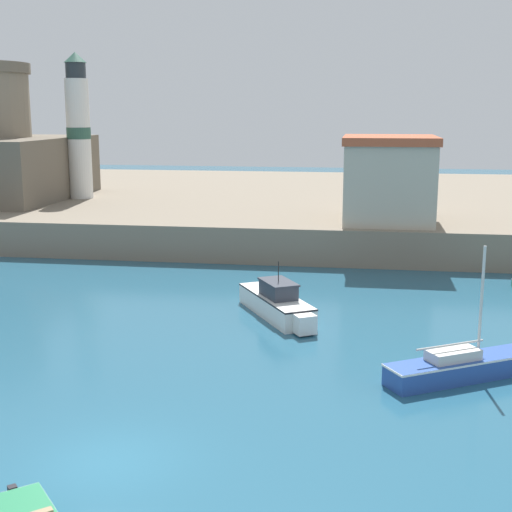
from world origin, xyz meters
The scene contains 6 objects.
ground_plane centered at (0.00, 0.00, 0.00)m, with size 200.00×200.00×0.00m, color #235670.
quay_seawall centered at (0.00, 44.84, 1.12)m, with size 120.00×40.00×2.24m, color gray.
sailboat_blue_1 centered at (10.31, 7.76, 0.46)m, with size 6.22×4.29×4.67m.
motorboat_white_2 centered at (2.80, 14.23, 0.62)m, with size 4.14×5.97×2.57m.
lighthouse centered at (-16.00, 37.65, 7.72)m, with size 1.89×1.89×11.35m.
harbor_shed_far_end centered at (8.00, 29.03, 4.94)m, with size 5.74×7.10×5.35m.
Camera 1 is at (6.58, -16.63, 9.19)m, focal length 50.00 mm.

